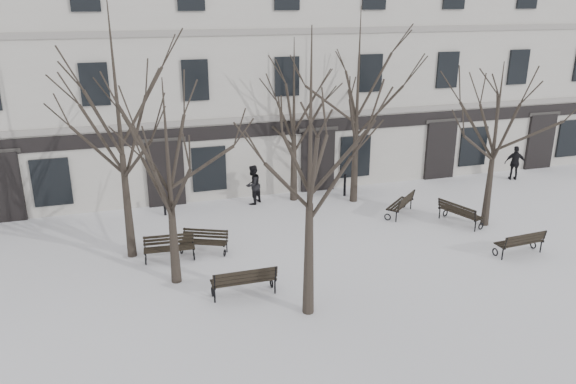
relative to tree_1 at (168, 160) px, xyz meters
name	(u,v)px	position (x,y,z in m)	size (l,w,h in m)	color
ground	(299,275)	(3.92, -0.72, -4.07)	(100.00, 100.00, 0.00)	white
building	(221,63)	(3.92, 12.24, 1.45)	(40.40, 10.20, 11.40)	beige
tree_1	(168,160)	(0.00, 0.00, 0.00)	(4.56, 4.56, 6.51)	black
tree_2	(310,144)	(3.45, -3.01, 0.95)	(5.62, 5.62, 8.03)	black
tree_3	(496,126)	(12.41, 1.21, -0.04)	(4.52, 4.52, 6.45)	black
tree_4	(117,101)	(-1.29, 2.38, 1.44)	(6.17, 6.17, 8.81)	black
tree_5	(294,102)	(5.95, 6.28, 0.38)	(4.98, 4.98, 7.12)	black
tree_6	(358,84)	(8.46, 5.32, 1.16)	(5.85, 5.85, 8.36)	black
bench_0	(169,247)	(-0.04, 1.67, -3.59)	(1.77, 0.74, 0.87)	black
bench_1	(244,280)	(1.89, -1.56, -3.53)	(1.99, 0.73, 1.00)	black
bench_2	(521,242)	(11.88, -1.57, -3.57)	(1.85, 0.78, 0.91)	black
bench_3	(204,241)	(1.22, 1.90, -3.61)	(1.73, 1.22, 0.83)	black
bench_4	(401,204)	(9.70, 3.15, -3.57)	(1.78, 1.68, 0.92)	black
bench_5	(459,212)	(11.44, 1.55, -3.56)	(1.22, 1.94, 0.93)	black
bollard_a	(165,203)	(0.20, 6.03, -3.55)	(0.12, 0.12, 0.97)	black
bollard_b	(345,184)	(8.34, 6.07, -3.51)	(0.13, 0.13, 1.05)	black
pedestrian_b	(253,204)	(4.07, 6.31, -4.07)	(0.86, 0.67, 1.76)	black
pedestrian_c	(513,179)	(17.41, 5.89, -4.07)	(1.01, 0.42, 1.72)	black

